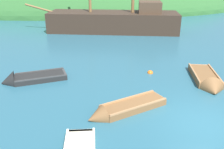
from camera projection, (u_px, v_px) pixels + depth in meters
The scene contains 7 objects.
ground_plane at pixel (205, 124), 9.98m from camera, with size 120.00×120.00×0.00m, color #285B70.
shore_hill at pixel (92, 10), 41.54m from camera, with size 49.87×20.76×8.46m, color #2D602D.
sailing_ship at pixel (115, 24), 25.64m from camera, with size 15.98×6.35×12.86m.
rowboat_center at pixel (28, 80), 13.92m from camera, with size 3.74×1.99×1.20m.
rowboat_portside at pixel (207, 81), 13.65m from camera, with size 2.01×3.93×1.21m.
rowboat_outer_left at pixel (122, 110), 10.80m from camera, with size 3.86×2.38×0.95m.
buoy_orange at pixel (150, 73), 15.07m from camera, with size 0.35×0.35×0.35m, color orange.
Camera 1 is at (-4.80, -7.93, 5.67)m, focal length 39.27 mm.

